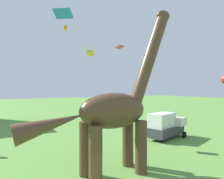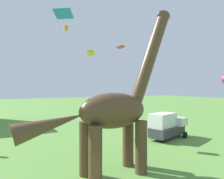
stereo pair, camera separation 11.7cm
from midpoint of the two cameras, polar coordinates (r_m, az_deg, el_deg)
The scene contains 7 objects.
dinosaur_sculpture at distance 14.83m, azimuth -0.00°, elevation -5.98°, with size 12.39×2.63×12.95m.
parked_box_truck at distance 26.62m, azimuth 14.87°, elevation -9.73°, with size 5.96×3.58×3.20m.
person_strolling_adult at distance 25.39m, azimuth 3.41°, elevation -11.97°, with size 0.55×0.24×1.47m.
kite_far_left at distance 24.73m, azimuth -6.28°, elevation 10.65°, with size 1.00×1.00×1.01m.
kite_mid_right at distance 31.21m, azimuth 2.16°, elevation 11.92°, with size 1.79×1.64×0.31m.
kite_trailing at distance 17.90m, azimuth -13.86°, elevation 20.13°, with size 1.78×1.69×0.51m.
kite_far_right at distance 35.14m, azimuth -13.27°, elevation 16.59°, with size 0.60×0.60×0.78m.
Camera 1 is at (-5.30, -8.93, 6.34)m, focal length 32.34 mm.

